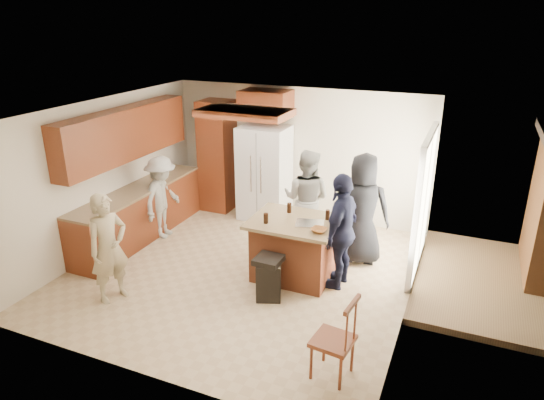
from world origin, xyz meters
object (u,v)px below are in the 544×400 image
at_px(person_front_left, 109,248).
at_px(trash_bin, 269,277).
at_px(kitchen_island, 294,248).
at_px(spindle_chair, 335,341).
at_px(person_side_right, 341,231).
at_px(refrigerator, 264,173).
at_px(person_counter, 162,197).
at_px(person_behind_right, 362,209).
at_px(person_behind_left, 307,199).

bearing_deg(person_front_left, trash_bin, -47.38).
distance_m(kitchen_island, spindle_chair, 2.20).
xyz_separation_m(kitchen_island, spindle_chair, (1.16, -1.86, -0.02)).
height_order(person_side_right, refrigerator, refrigerator).
relative_size(person_front_left, person_counter, 1.05).
distance_m(person_behind_right, trash_bin, 1.91).
distance_m(person_front_left, person_counter, 2.06).
xyz_separation_m(person_front_left, spindle_chair, (3.28, -0.32, -0.32)).
xyz_separation_m(person_front_left, refrigerator, (0.77, 3.49, 0.12)).
distance_m(person_front_left, trash_bin, 2.22).
xyz_separation_m(person_behind_left, person_side_right, (0.88, -1.05, 0.01)).
distance_m(kitchen_island, trash_bin, 0.72).
relative_size(person_behind_right, trash_bin, 2.83).
height_order(person_side_right, spindle_chair, person_side_right).
bearing_deg(refrigerator, person_behind_right, -26.41).
xyz_separation_m(person_counter, trash_bin, (2.53, -1.14, -0.42)).
xyz_separation_m(refrigerator, trash_bin, (1.22, -2.64, -0.58)).
relative_size(trash_bin, spindle_chair, 0.63).
relative_size(person_side_right, spindle_chair, 1.73).
height_order(person_front_left, kitchen_island, person_front_left).
xyz_separation_m(kitchen_island, trash_bin, (-0.12, -0.69, -0.16)).
distance_m(person_counter, trash_bin, 2.80).
relative_size(refrigerator, trash_bin, 2.86).
relative_size(person_behind_right, kitchen_island, 1.39).
bearing_deg(trash_bin, kitchen_island, 80.33).
distance_m(person_front_left, spindle_chair, 3.31).
bearing_deg(person_behind_left, spindle_chair, 115.89).
bearing_deg(trash_bin, person_behind_left, 92.38).
bearing_deg(spindle_chair, kitchen_island, 121.99).
height_order(person_side_right, kitchen_island, person_side_right).
bearing_deg(person_front_left, kitchen_island, -34.39).
height_order(person_behind_right, person_counter, person_behind_right).
bearing_deg(person_front_left, person_behind_left, -16.60).
bearing_deg(trash_bin, person_front_left, -156.94).
xyz_separation_m(person_behind_left, trash_bin, (0.07, -1.78, -0.53)).
height_order(refrigerator, spindle_chair, refrigerator).
relative_size(person_front_left, person_behind_left, 0.92).
xyz_separation_m(person_counter, spindle_chair, (3.81, -2.32, -0.28)).
bearing_deg(trash_bin, refrigerator, 114.85).
height_order(person_behind_right, person_side_right, person_behind_right).
bearing_deg(person_counter, refrigerator, -45.05).
distance_m(person_behind_left, refrigerator, 1.44).
bearing_deg(refrigerator, trash_bin, -65.15).
bearing_deg(person_front_left, person_counter, 34.40).
xyz_separation_m(refrigerator, kitchen_island, (1.34, -1.95, -0.43)).
bearing_deg(kitchen_island, refrigerator, 124.48).
bearing_deg(trash_bin, person_counter, 155.61).
distance_m(person_behind_left, person_side_right, 1.37).
distance_m(refrigerator, spindle_chair, 4.58).
bearing_deg(person_front_left, spindle_chair, -76.09).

